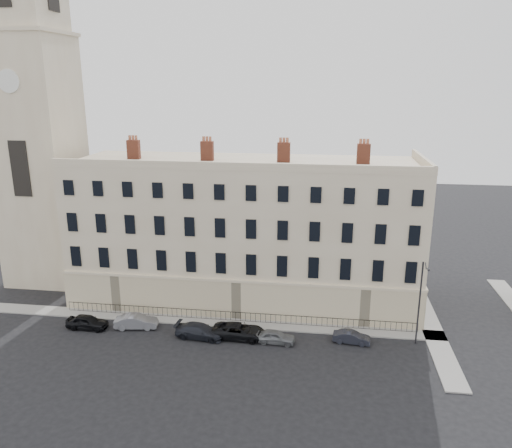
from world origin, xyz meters
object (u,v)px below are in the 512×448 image
(car_c, at_px, (200,331))
(car_a, at_px, (87,322))
(car_f, at_px, (352,337))
(car_e, at_px, (275,337))
(car_d, at_px, (239,331))
(streetlamp, at_px, (420,300))
(car_b, at_px, (136,322))

(car_c, bearing_deg, car_a, 94.13)
(car_a, xyz_separation_m, car_f, (25.12, 0.65, -0.12))
(car_c, relative_size, car_e, 1.28)
(car_a, xyz_separation_m, car_c, (11.20, -0.28, -0.01))
(car_c, relative_size, car_d, 0.93)
(car_c, bearing_deg, car_d, -77.18)
(car_f, xyz_separation_m, streetlamp, (5.81, 0.62, 3.81))
(car_a, relative_size, streetlamp, 0.51)
(car_a, distance_m, car_c, 11.21)
(car_c, height_order, car_e, car_c)
(car_d, bearing_deg, streetlamp, -85.20)
(car_a, bearing_deg, streetlamp, -86.61)
(car_d, height_order, car_f, car_d)
(car_b, height_order, car_f, car_b)
(car_b, relative_size, streetlamp, 0.52)
(car_b, distance_m, car_f, 20.47)
(car_e, bearing_deg, car_c, 92.76)
(car_b, height_order, car_d, car_d)
(car_f, bearing_deg, car_a, 97.85)
(car_c, xyz_separation_m, car_d, (3.59, 0.46, 0.02))
(car_b, bearing_deg, car_e, -103.51)
(car_a, xyz_separation_m, streetlamp, (30.93, 1.27, 3.69))
(car_b, height_order, car_c, car_b)
(car_d, distance_m, car_f, 10.34)
(car_b, relative_size, car_d, 0.83)
(streetlamp, bearing_deg, car_b, -170.90)
(car_a, relative_size, car_e, 1.11)
(car_b, relative_size, car_f, 1.21)
(car_a, bearing_deg, car_b, -80.17)
(car_a, height_order, car_f, car_a)
(car_a, bearing_deg, car_c, -90.39)
(car_a, bearing_deg, car_d, -88.27)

